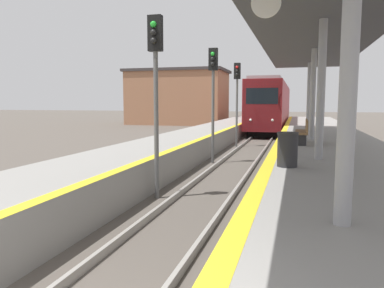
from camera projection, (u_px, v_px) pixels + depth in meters
name	position (u px, v px, depth m)	size (l,w,h in m)	color
train	(272.00, 106.00, 35.35)	(2.66, 21.73, 4.37)	black
signal_near	(156.00, 73.00, 9.66)	(0.36, 0.31, 4.76)	#595959
signal_mid	(213.00, 84.00, 15.43)	(0.36, 0.31, 4.76)	#595959
signal_far	(237.00, 89.00, 21.24)	(0.36, 0.31, 4.76)	#595959
station_canopy	(318.00, 36.00, 12.67)	(4.08, 23.05, 3.97)	#99999E
trash_bin	(287.00, 149.00, 9.13)	(0.51, 0.51, 0.84)	#262628
bench	(303.00, 131.00, 14.20)	(0.44, 1.86, 0.92)	brown
station_building	(178.00, 97.00, 43.53)	(11.31, 6.98, 6.25)	#9E6B4C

